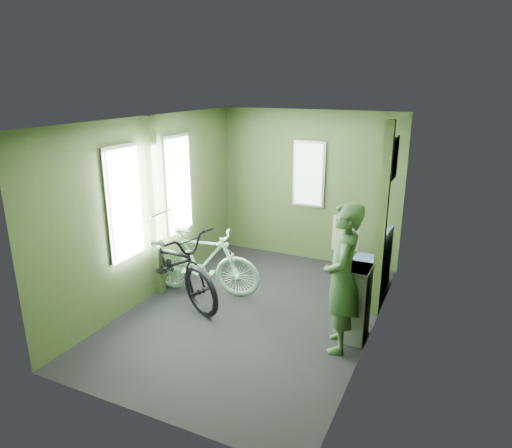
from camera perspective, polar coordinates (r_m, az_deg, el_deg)
The scene contains 6 objects.
room at distance 5.18m, azimuth -0.66°, elevation 3.41°, with size 4.00×4.02×2.31m.
bicycle_black at distance 6.10m, azimuth -10.18°, elevation -9.03°, with size 0.67×1.92×1.01m, color black.
bicycle_mint at distance 6.14m, azimuth -6.56°, elevation -8.68°, with size 0.43×1.54×0.92m, color #94E5B0.
passenger at distance 4.71m, azimuth 10.71°, elevation -6.65°, with size 0.49×0.68×1.58m.
waste_box at distance 5.07m, azimuth 12.45°, elevation -9.69°, with size 0.25×0.34×0.84m, color slate.
bench_seat at distance 6.19m, azimuth 13.78°, elevation -6.28°, with size 0.49×0.84×0.86m.
Camera 1 is at (2.15, -4.48, 2.70)m, focal length 32.00 mm.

